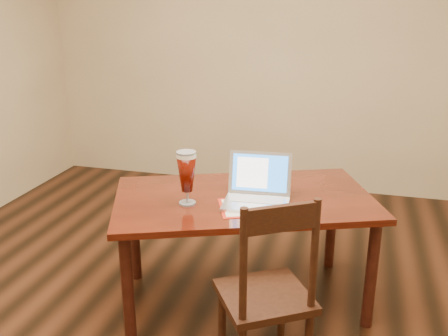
# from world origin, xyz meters

# --- Properties ---
(ground) EXTENTS (5.00, 5.00, 0.00)m
(ground) POSITION_xyz_m (0.00, 0.00, 0.00)
(ground) COLOR black
(ground) RESTS_ON ground
(room_shell) EXTENTS (4.51, 5.01, 2.71)m
(room_shell) POSITION_xyz_m (0.00, 0.00, 1.76)
(room_shell) COLOR tan
(room_shell) RESTS_ON ground
(dining_table) EXTENTS (1.70, 1.34, 1.01)m
(dining_table) POSITION_xyz_m (0.20, 0.40, 0.63)
(dining_table) COLOR #50170A
(dining_table) RESTS_ON ground
(dining_chair) EXTENTS (0.56, 0.56, 0.98)m
(dining_chair) POSITION_xyz_m (0.47, -0.20, 0.46)
(dining_chair) COLOR #331A0E
(dining_chair) RESTS_ON ground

